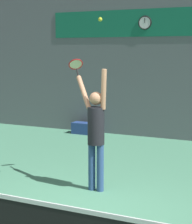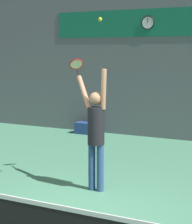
# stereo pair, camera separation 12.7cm
# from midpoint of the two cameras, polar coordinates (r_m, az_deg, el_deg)

# --- Properties ---
(ground_plane) EXTENTS (18.00, 18.00, 0.00)m
(ground_plane) POSITION_cam_midpoint_polar(r_m,az_deg,el_deg) (6.53, -2.61, -14.42)
(ground_plane) COLOR #4C8C6B
(back_wall) EXTENTS (18.00, 0.10, 5.00)m
(back_wall) POSITION_cam_midpoint_polar(r_m,az_deg,el_deg) (11.83, 11.84, 8.16)
(back_wall) COLOR slate
(back_wall) RESTS_ON ground_plane
(sponsor_banner) EXTENTS (7.76, 0.02, 0.79)m
(sponsor_banner) POSITION_cam_midpoint_polar(r_m,az_deg,el_deg) (11.80, 11.90, 12.32)
(sponsor_banner) COLOR #146B4C
(scoreboard_clock) EXTENTS (0.40, 0.04, 0.40)m
(scoreboard_clock) POSITION_cam_midpoint_polar(r_m,az_deg,el_deg) (12.03, 7.61, 12.36)
(scoreboard_clock) COLOR white
(tennis_player) EXTENTS (0.79, 0.51, 2.24)m
(tennis_player) POSITION_cam_midpoint_polar(r_m,az_deg,el_deg) (7.34, 0.46, -2.51)
(tennis_player) COLOR #2D4C7F
(tennis_player) RESTS_ON ground_plane
(tennis_racket) EXTENTS (0.35, 0.38, 0.35)m
(tennis_racket) POSITION_cam_midpoint_polar(r_m,az_deg,el_deg) (7.91, -2.29, 6.61)
(tennis_racket) COLOR black
(tennis_ball) EXTENTS (0.07, 0.07, 0.07)m
(tennis_ball) POSITION_cam_midpoint_polar(r_m,az_deg,el_deg) (7.09, 1.10, 12.90)
(tennis_ball) COLOR #CCDB2D
(equipment_bag) EXTENTS (0.67, 0.36, 0.35)m
(equipment_bag) POSITION_cam_midpoint_polar(r_m,az_deg,el_deg) (12.61, -1.10, -2.28)
(equipment_bag) COLOR navy
(equipment_bag) RESTS_ON ground_plane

